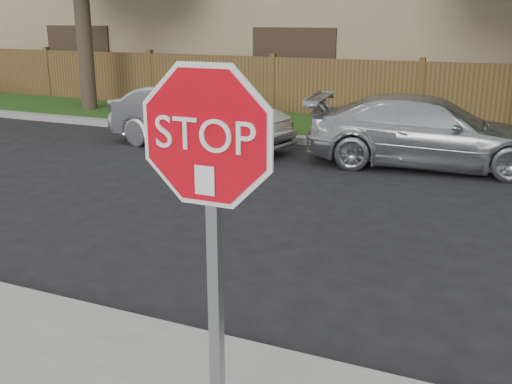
% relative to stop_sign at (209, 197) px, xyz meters
% --- Properties ---
extents(ground, '(90.00, 90.00, 0.00)m').
position_rel_stop_sign_xyz_m(ground, '(-1.00, 1.48, -1.83)').
color(ground, black).
rests_on(ground, ground).
extents(far_curb, '(70.00, 0.30, 0.15)m').
position_rel_stop_sign_xyz_m(far_curb, '(-1.00, 9.63, -1.75)').
color(far_curb, gray).
rests_on(far_curb, ground).
extents(grass_strip, '(70.00, 3.00, 0.12)m').
position_rel_stop_sign_xyz_m(grass_strip, '(-1.00, 11.28, -1.77)').
color(grass_strip, '#1E4714').
rests_on(grass_strip, ground).
extents(fence, '(70.00, 0.12, 1.60)m').
position_rel_stop_sign_xyz_m(fence, '(-1.00, 12.88, -1.03)').
color(fence, '#51371C').
rests_on(fence, ground).
extents(stop_sign, '(1.01, 0.13, 2.55)m').
position_rel_stop_sign_xyz_m(stop_sign, '(0.00, 0.00, 0.00)').
color(stop_sign, gray).
rests_on(stop_sign, sidewalk_near).
extents(sedan_left, '(4.18, 2.03, 1.32)m').
position_rel_stop_sign_xyz_m(sedan_left, '(-4.78, 8.31, -1.17)').
color(sedan_left, silver).
rests_on(sedan_left, ground).
extents(sedan_right, '(4.61, 2.27, 1.29)m').
position_rel_stop_sign_xyz_m(sedan_right, '(-0.14, 8.66, -1.19)').
color(sedan_right, '#B0B3B7').
rests_on(sedan_right, ground).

